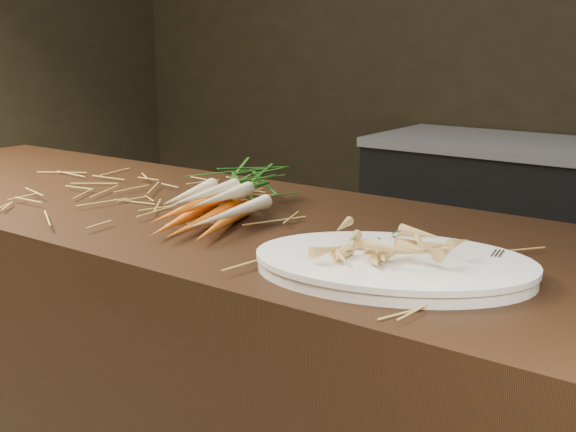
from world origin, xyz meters
name	(u,v)px	position (x,y,z in m)	size (l,w,h in m)	color
main_counter	(225,408)	(0.00, 0.30, 0.45)	(2.40, 0.70, 0.90)	black
straw_bedding	(220,209)	(0.00, 0.30, 0.91)	(1.40, 0.60, 0.02)	olive
root_veg_bunch	(235,193)	(0.03, 0.32, 0.94)	(0.27, 0.50, 0.09)	#F25C0A
serving_platter	(393,267)	(0.48, 0.16, 0.91)	(0.43, 0.29, 0.02)	white
roasted_veg_heap	(394,245)	(0.48, 0.16, 0.95)	(0.21, 0.15, 0.05)	tan
serving_fork	(497,272)	(0.64, 0.19, 0.92)	(0.01, 0.16, 0.00)	silver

